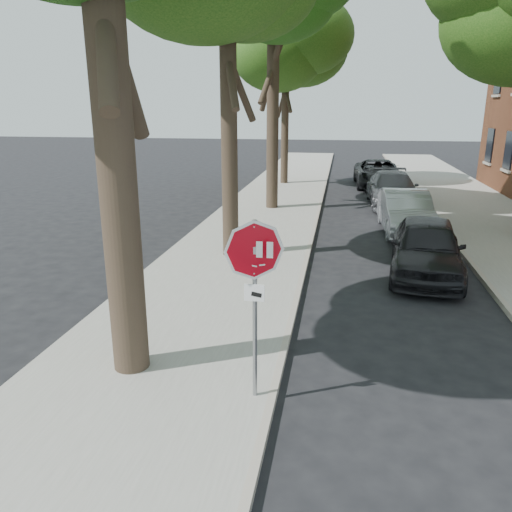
{
  "coord_description": "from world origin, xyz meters",
  "views": [
    {
      "loc": [
        0.38,
        -6.27,
        4.14
      ],
      "look_at": [
        -0.78,
        0.59,
        2.05
      ],
      "focal_mm": 35.0,
      "sensor_mm": 36.0,
      "label": 1
    }
  ],
  "objects_px": {
    "stop_sign": "(255,277)",
    "tree_far": "(286,44)",
    "car_d": "(378,173)",
    "car_b": "(406,212)",
    "car_a": "(427,247)",
    "car_c": "(392,189)"
  },
  "relations": [
    {
      "from": "stop_sign",
      "to": "tree_far",
      "type": "bearing_deg",
      "value": 95.46
    },
    {
      "from": "car_b",
      "to": "car_d",
      "type": "relative_size",
      "value": 0.84
    },
    {
      "from": "tree_far",
      "to": "car_d",
      "type": "relative_size",
      "value": 1.83
    },
    {
      "from": "stop_sign",
      "to": "car_d",
      "type": "relative_size",
      "value": 0.51
    },
    {
      "from": "car_a",
      "to": "car_d",
      "type": "xyz_separation_m",
      "value": [
        -0.27,
        14.77,
        -0.02
      ]
    },
    {
      "from": "car_b",
      "to": "car_d",
      "type": "bearing_deg",
      "value": 89.35
    },
    {
      "from": "stop_sign",
      "to": "car_a",
      "type": "bearing_deg",
      "value": 62.81
    },
    {
      "from": "car_c",
      "to": "tree_far",
      "type": "bearing_deg",
      "value": 133.68
    },
    {
      "from": "tree_far",
      "to": "car_a",
      "type": "distance_m",
      "value": 16.94
    },
    {
      "from": "tree_far",
      "to": "car_d",
      "type": "distance_m",
      "value": 8.23
    },
    {
      "from": "stop_sign",
      "to": "car_d",
      "type": "xyz_separation_m",
      "value": [
        3.03,
        21.19,
        -1.24
      ]
    },
    {
      "from": "tree_far",
      "to": "car_d",
      "type": "height_order",
      "value": "tree_far"
    },
    {
      "from": "car_a",
      "to": "car_c",
      "type": "distance_m",
      "value": 9.47
    },
    {
      "from": "car_a",
      "to": "car_c",
      "type": "bearing_deg",
      "value": 96.67
    },
    {
      "from": "tree_far",
      "to": "car_b",
      "type": "bearing_deg",
      "value": -62.3
    },
    {
      "from": "car_a",
      "to": "tree_far",
      "type": "bearing_deg",
      "value": 116.55
    },
    {
      "from": "stop_sign",
      "to": "tree_far",
      "type": "relative_size",
      "value": 0.28
    },
    {
      "from": "tree_far",
      "to": "car_b",
      "type": "height_order",
      "value": "tree_far"
    },
    {
      "from": "stop_sign",
      "to": "car_a",
      "type": "distance_m",
      "value": 7.32
    },
    {
      "from": "stop_sign",
      "to": "car_b",
      "type": "height_order",
      "value": "stop_sign"
    },
    {
      "from": "car_b",
      "to": "car_c",
      "type": "xyz_separation_m",
      "value": [
        0.0,
        4.89,
        0.01
      ]
    },
    {
      "from": "stop_sign",
      "to": "car_c",
      "type": "xyz_separation_m",
      "value": [
        3.3,
        15.89,
        -1.24
      ]
    }
  ]
}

